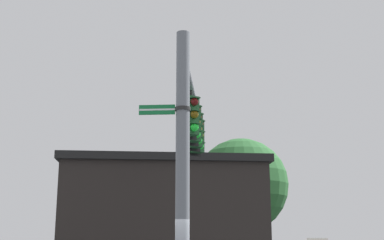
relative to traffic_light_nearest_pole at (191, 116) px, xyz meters
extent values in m
cylinder|color=slate|center=(1.35, 1.98, -1.99)|extent=(0.30, 0.30, 6.69)
cylinder|color=slate|center=(-0.39, -0.60, 0.78)|extent=(3.61, 5.25, 0.17)
cylinder|color=black|center=(0.00, -0.02, 0.61)|extent=(0.08, 0.08, 0.18)
cube|color=#194723|center=(0.00, -0.02, -0.01)|extent=(0.36, 0.30, 1.05)
sphere|color=#590F0F|center=(0.00, 0.17, 0.34)|extent=(0.22, 0.22, 0.22)
cube|color=#194723|center=(0.00, 0.19, 0.44)|extent=(0.24, 0.20, 0.03)
sphere|color=brown|center=(0.00, 0.17, -0.01)|extent=(0.22, 0.22, 0.22)
cube|color=#194723|center=(0.00, 0.19, 0.09)|extent=(0.24, 0.20, 0.03)
sphere|color=#1EE533|center=(0.00, 0.17, -0.36)|extent=(0.22, 0.22, 0.22)
cube|color=#194723|center=(0.00, 0.19, -0.26)|extent=(0.24, 0.20, 0.03)
cube|color=black|center=(0.00, -0.19, -0.01)|extent=(0.54, 0.03, 1.22)
cylinder|color=black|center=(-0.50, -0.76, 0.61)|extent=(0.08, 0.08, 0.18)
cube|color=#194723|center=(-0.50, -0.76, -0.01)|extent=(0.36, 0.30, 1.05)
sphere|color=#590F0F|center=(-0.50, -0.57, 0.34)|extent=(0.22, 0.22, 0.22)
cube|color=#194723|center=(-0.50, -0.55, 0.44)|extent=(0.24, 0.20, 0.03)
sphere|color=brown|center=(-0.50, -0.57, -0.01)|extent=(0.22, 0.22, 0.22)
cube|color=#194723|center=(-0.50, -0.55, 0.09)|extent=(0.24, 0.20, 0.03)
sphere|color=#1EE533|center=(-0.50, -0.57, -0.36)|extent=(0.22, 0.22, 0.22)
cube|color=#194723|center=(-0.50, -0.55, -0.26)|extent=(0.24, 0.20, 0.03)
cube|color=black|center=(-0.50, -0.93, -0.01)|extent=(0.54, 0.03, 1.22)
cylinder|color=black|center=(-1.00, -1.50, 0.61)|extent=(0.08, 0.08, 0.18)
cube|color=#194723|center=(-1.00, -1.50, -0.01)|extent=(0.36, 0.30, 1.05)
sphere|color=#590F0F|center=(-1.00, -1.32, 0.34)|extent=(0.22, 0.22, 0.22)
cube|color=#194723|center=(-1.00, -1.30, 0.44)|extent=(0.24, 0.20, 0.03)
sphere|color=brown|center=(-1.00, -1.32, -0.01)|extent=(0.22, 0.22, 0.22)
cube|color=#194723|center=(-1.00, -1.30, 0.09)|extent=(0.24, 0.20, 0.03)
sphere|color=#1EE533|center=(-1.00, -1.32, -0.36)|extent=(0.22, 0.22, 0.22)
cube|color=#194723|center=(-1.00, -1.30, -0.26)|extent=(0.24, 0.20, 0.03)
cube|color=black|center=(-1.00, -1.67, -0.01)|extent=(0.54, 0.03, 1.22)
cylinder|color=black|center=(-1.50, -2.25, 0.61)|extent=(0.08, 0.08, 0.18)
cube|color=#194723|center=(-1.50, -2.25, -0.01)|extent=(0.36, 0.30, 1.05)
sphere|color=#590F0F|center=(-1.50, -2.06, 0.34)|extent=(0.22, 0.22, 0.22)
cube|color=#194723|center=(-1.50, -2.04, 0.44)|extent=(0.24, 0.20, 0.03)
sphere|color=brown|center=(-1.50, -2.06, -0.01)|extent=(0.22, 0.22, 0.22)
cube|color=#194723|center=(-1.50, -2.04, 0.09)|extent=(0.24, 0.20, 0.03)
sphere|color=#1EE533|center=(-1.50, -2.06, -0.36)|extent=(0.22, 0.22, 0.22)
cube|color=#194723|center=(-1.50, -2.04, -0.26)|extent=(0.24, 0.20, 0.03)
cube|color=black|center=(-1.50, -2.42, -0.01)|extent=(0.54, 0.03, 1.22)
cube|color=#147238|center=(1.82, 1.66, -0.45)|extent=(0.68, 0.47, 0.22)
cube|color=white|center=(1.82, 1.67, -0.45)|extent=(0.67, 0.46, 0.04)
cylinder|color=#262626|center=(1.35, 1.98, -0.45)|extent=(0.34, 0.34, 0.08)
cube|color=#282321|center=(-3.90, -9.46, -2.78)|extent=(10.59, 10.57, 5.12)
cube|color=black|center=(-5.68, -13.34, -2.52)|extent=(6.96, 3.91, 0.30)
cube|color=black|center=(-3.90, -9.46, -0.07)|extent=(11.01, 10.99, 0.30)
sphere|color=#28602D|center=(-7.18, -7.92, -0.69)|extent=(4.28, 4.28, 4.28)
camera|label=1|loc=(6.72, 11.75, -3.36)|focal=48.96mm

